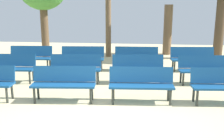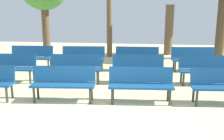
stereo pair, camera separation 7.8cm
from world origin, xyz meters
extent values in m
plane|color=beige|center=(0.00, 0.00, 0.00)|extent=(24.00, 24.00, 0.00)
cylinder|color=#2D332D|center=(-2.46, 1.17, 0.20)|extent=(0.06, 0.06, 0.40)
cylinder|color=#2D332D|center=(-2.48, 1.49, 0.20)|extent=(0.06, 0.06, 0.40)
cube|color=navy|center=(-1.08, 1.44, 0.43)|extent=(1.63, 0.58, 0.05)
cube|color=navy|center=(-1.10, 1.64, 0.68)|extent=(1.60, 0.26, 0.40)
cylinder|color=#2D332D|center=(-1.77, 1.22, 0.20)|extent=(0.06, 0.06, 0.40)
cylinder|color=#2D332D|center=(-0.37, 1.34, 0.20)|extent=(0.06, 0.06, 0.40)
cylinder|color=#2D332D|center=(-1.79, 1.54, 0.20)|extent=(0.06, 0.06, 0.40)
cylinder|color=#2D332D|center=(-0.40, 1.66, 0.20)|extent=(0.06, 0.06, 0.40)
cube|color=navy|center=(0.86, 1.58, 0.43)|extent=(1.63, 0.55, 0.05)
cube|color=navy|center=(0.85, 1.77, 0.68)|extent=(1.60, 0.23, 0.40)
cylinder|color=#2D332D|center=(0.17, 1.37, 0.20)|extent=(0.06, 0.06, 0.40)
cylinder|color=#2D332D|center=(1.57, 1.46, 0.20)|extent=(0.06, 0.06, 0.40)
cylinder|color=#2D332D|center=(0.15, 1.69, 0.20)|extent=(0.06, 0.06, 0.40)
cylinder|color=#2D332D|center=(1.55, 1.78, 0.20)|extent=(0.06, 0.06, 0.40)
cube|color=navy|center=(2.87, 1.91, 0.68)|extent=(1.60, 0.26, 0.40)
cylinder|color=#2D332D|center=(2.21, 1.50, 0.20)|extent=(0.06, 0.06, 0.40)
cylinder|color=#2D332D|center=(2.18, 1.82, 0.20)|extent=(0.06, 0.06, 0.40)
cube|color=navy|center=(-3.28, 2.94, 0.43)|extent=(1.62, 0.53, 0.05)
cube|color=navy|center=(-3.29, 3.14, 0.68)|extent=(1.60, 0.22, 0.40)
cylinder|color=#2D332D|center=(-2.57, 2.82, 0.20)|extent=(0.06, 0.06, 0.40)
cylinder|color=#2D332D|center=(-2.59, 3.14, 0.20)|extent=(0.06, 0.06, 0.40)
cube|color=navy|center=(-1.21, 3.12, 0.43)|extent=(1.63, 0.59, 0.05)
cube|color=navy|center=(-1.23, 3.32, 0.68)|extent=(1.60, 0.27, 0.40)
cylinder|color=#2D332D|center=(-1.89, 2.90, 0.20)|extent=(0.06, 0.06, 0.40)
cylinder|color=#2D332D|center=(-0.50, 3.03, 0.20)|extent=(0.06, 0.06, 0.40)
cylinder|color=#2D332D|center=(-1.92, 3.22, 0.20)|extent=(0.06, 0.06, 0.40)
cylinder|color=#2D332D|center=(-0.53, 3.35, 0.20)|extent=(0.06, 0.06, 0.40)
cube|color=navy|center=(0.74, 3.29, 0.43)|extent=(1.63, 0.59, 0.05)
cube|color=navy|center=(0.72, 3.48, 0.68)|extent=(1.60, 0.27, 0.40)
cylinder|color=#2D332D|center=(0.06, 3.06, 0.20)|extent=(0.06, 0.06, 0.40)
cylinder|color=#2D332D|center=(1.46, 3.19, 0.20)|extent=(0.06, 0.06, 0.40)
cylinder|color=#2D332D|center=(0.03, 3.38, 0.20)|extent=(0.06, 0.06, 0.40)
cylinder|color=#2D332D|center=(1.43, 3.51, 0.20)|extent=(0.06, 0.06, 0.40)
cube|color=navy|center=(2.79, 3.39, 0.43)|extent=(1.63, 0.59, 0.05)
cube|color=navy|center=(2.77, 3.59, 0.68)|extent=(1.60, 0.27, 0.40)
cylinder|color=#2D332D|center=(2.11, 3.16, 0.20)|extent=(0.06, 0.06, 0.40)
cylinder|color=#2D332D|center=(2.08, 3.48, 0.20)|extent=(0.06, 0.06, 0.40)
cube|color=navy|center=(-3.33, 4.66, 0.43)|extent=(1.63, 0.55, 0.05)
cube|color=navy|center=(-3.35, 4.86, 0.68)|extent=(1.60, 0.24, 0.40)
cylinder|color=#2D332D|center=(-4.02, 4.45, 0.20)|extent=(0.06, 0.06, 0.40)
cylinder|color=#2D332D|center=(-2.62, 4.55, 0.20)|extent=(0.06, 0.06, 0.40)
cylinder|color=#2D332D|center=(-4.04, 4.77, 0.20)|extent=(0.06, 0.06, 0.40)
cylinder|color=#2D332D|center=(-2.65, 4.87, 0.20)|extent=(0.06, 0.06, 0.40)
cube|color=navy|center=(-1.35, 4.78, 0.43)|extent=(1.63, 0.57, 0.05)
cube|color=navy|center=(-1.37, 4.97, 0.68)|extent=(1.60, 0.25, 0.40)
cylinder|color=#2D332D|center=(-2.04, 4.56, 0.20)|extent=(0.06, 0.06, 0.40)
cylinder|color=#2D332D|center=(-0.64, 4.67, 0.20)|extent=(0.06, 0.06, 0.40)
cylinder|color=#2D332D|center=(-2.06, 4.88, 0.20)|extent=(0.06, 0.06, 0.40)
cylinder|color=#2D332D|center=(-0.67, 4.99, 0.20)|extent=(0.06, 0.06, 0.40)
cube|color=navy|center=(0.65, 4.92, 0.43)|extent=(1.62, 0.50, 0.05)
cube|color=navy|center=(0.64, 5.12, 0.68)|extent=(1.60, 0.19, 0.40)
cylinder|color=#2D332D|center=(-0.05, 4.73, 0.20)|extent=(0.06, 0.06, 0.40)
cylinder|color=#2D332D|center=(1.35, 4.78, 0.20)|extent=(0.06, 0.06, 0.40)
cylinder|color=#2D332D|center=(-0.06, 5.05, 0.20)|extent=(0.06, 0.06, 0.40)
cylinder|color=#2D332D|center=(1.34, 5.10, 0.20)|extent=(0.06, 0.06, 0.40)
cube|color=navy|center=(2.71, 5.09, 0.43)|extent=(1.64, 0.59, 0.05)
cube|color=navy|center=(2.70, 5.29, 0.68)|extent=(1.60, 0.28, 0.40)
cylinder|color=#2D332D|center=(2.03, 4.87, 0.20)|extent=(0.06, 0.06, 0.40)
cylinder|color=#2D332D|center=(3.43, 5.00, 0.20)|extent=(0.06, 0.06, 0.40)
cylinder|color=#2D332D|center=(2.00, 5.18, 0.20)|extent=(0.06, 0.06, 0.40)
cylinder|color=#2D332D|center=(3.40, 5.32, 0.20)|extent=(0.06, 0.06, 0.40)
cylinder|color=#4C3A28|center=(4.25, 7.71, 1.62)|extent=(0.42, 0.42, 3.23)
cylinder|color=brown|center=(-3.59, 7.04, 1.30)|extent=(0.34, 0.34, 2.59)
cylinder|color=brown|center=(2.05, 8.56, 1.20)|extent=(0.41, 0.41, 2.41)
cylinder|color=brown|center=(-0.75, 7.65, 1.72)|extent=(0.25, 0.25, 3.43)
camera|label=1|loc=(0.87, -4.82, 2.39)|focal=43.07mm
camera|label=2|loc=(0.95, -4.81, 2.39)|focal=43.07mm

